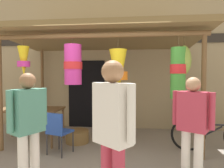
{
  "coord_description": "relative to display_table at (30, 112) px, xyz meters",
  "views": [
    {
      "loc": [
        0.64,
        -3.72,
        1.57
      ],
      "look_at": [
        0.06,
        1.43,
        1.34
      ],
      "focal_mm": 32.66,
      "sensor_mm": 36.0,
      "label": 1
    }
  ],
  "objects": [
    {
      "name": "shopper_by_bananas",
      "position": [
        3.27,
        -1.44,
        0.19
      ],
      "size": [
        0.52,
        0.4,
        1.54
      ],
      "color": "silver",
      "rests_on": "ground_plane"
    },
    {
      "name": "shop_facade",
      "position": [
        1.79,
        1.65,
        1.38
      ],
      "size": [
        12.72,
        0.29,
        4.19
      ],
      "color": "#9E8966",
      "rests_on": "ground_plane"
    },
    {
      "name": "market_stall_canopy",
      "position": [
        1.75,
        0.2,
        1.52
      ],
      "size": [
        4.51,
        2.44,
        2.6
      ],
      "color": "brown",
      "rests_on": "ground_plane"
    },
    {
      "name": "flower_heap_on_table",
      "position": [
        0.03,
        -0.08,
        0.15
      ],
      "size": [
        0.69,
        0.48,
        0.14
      ],
      "color": "orange",
      "rests_on": "display_table"
    },
    {
      "name": "ground_plane",
      "position": [
        1.79,
        -0.74,
        -0.72
      ],
      "size": [
        30.0,
        30.0,
        0.0
      ],
      "primitive_type": "plane",
      "color": "gray"
    },
    {
      "name": "customer_foreground",
      "position": [
        1.01,
        -1.89,
        0.22
      ],
      "size": [
        0.38,
        0.54,
        1.6
      ],
      "color": "silver",
      "rests_on": "ground_plane"
    },
    {
      "name": "wicker_basket_by_table",
      "position": [
        1.11,
        0.09,
        -0.57
      ],
      "size": [
        0.53,
        0.53,
        0.29
      ],
      "primitive_type": "cylinder",
      "color": "brown",
      "rests_on": "ground_plane"
    },
    {
      "name": "parked_bicycle",
      "position": [
        4.06,
        -0.13,
        -0.37
      ],
      "size": [
        1.75,
        0.44,
        0.92
      ],
      "color": "black",
      "rests_on": "ground_plane"
    },
    {
      "name": "folding_chair",
      "position": [
        0.93,
        -0.67,
        -0.21
      ],
      "size": [
        0.51,
        0.51,
        0.84
      ],
      "color": "#2347A8",
      "rests_on": "ground_plane"
    },
    {
      "name": "passerby_at_right",
      "position": [
        2.21,
        -2.38,
        0.31
      ],
      "size": [
        0.48,
        0.42,
        1.72
      ],
      "color": "#B23347",
      "rests_on": "ground_plane"
    },
    {
      "name": "display_table",
      "position": [
        0.0,
        0.0,
        0.0
      ],
      "size": [
        1.45,
        0.8,
        0.79
      ],
      "color": "brown",
      "rests_on": "ground_plane"
    }
  ]
}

